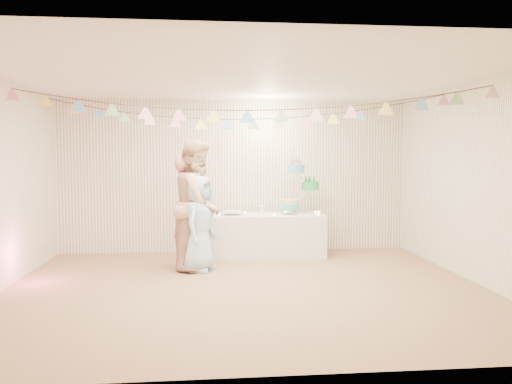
{
  "coord_description": "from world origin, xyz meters",
  "views": [
    {
      "loc": [
        -0.46,
        -6.1,
        1.65
      ],
      "look_at": [
        0.2,
        0.8,
        1.15
      ],
      "focal_mm": 35.0,
      "sensor_mm": 36.0,
      "label": 1
    }
  ],
  "objects": [
    {
      "name": "back_wall",
      "position": [
        0.0,
        2.5,
        1.3
      ],
      "size": [
        6.0,
        6.0,
        0.0
      ],
      "primitive_type": "plane",
      "color": "white",
      "rests_on": "ground"
    },
    {
      "name": "cake_stand",
      "position": [
        1.04,
        2.04,
        1.17
      ],
      "size": [
        0.75,
        0.44,
        0.84
      ],
      "primitive_type": null,
      "color": "silver",
      "rests_on": "table"
    },
    {
      "name": "bunting_back",
      "position": [
        0.0,
        1.1,
        2.35
      ],
      "size": [
        5.6,
        1.1,
        0.4
      ],
      "primitive_type": null,
      "color": "pink",
      "rests_on": "ceiling"
    },
    {
      "name": "person_adult_a",
      "position": [
        -0.76,
        1.31,
        0.84
      ],
      "size": [
        0.45,
        0.65,
        1.68
      ],
      "primitive_type": "imported",
      "rotation": [
        0.0,
        0.0,
        1.48
      ],
      "color": "#DB7C72",
      "rests_on": "floor"
    },
    {
      "name": "tealight_5",
      "position": [
        1.39,
        2.14,
        0.71
      ],
      "size": [
        0.04,
        0.04,
        0.03
      ],
      "primitive_type": "cylinder",
      "color": "#FFD88C",
      "rests_on": "table"
    },
    {
      "name": "table",
      "position": [
        0.49,
        1.99,
        0.35
      ],
      "size": [
        1.86,
        0.74,
        0.7
      ],
      "primitive_type": "cube",
      "color": "silver",
      "rests_on": "floor"
    },
    {
      "name": "cake_bottom",
      "position": [
        0.89,
        1.98,
        0.84
      ],
      "size": [
        0.31,
        0.31,
        0.15
      ],
      "primitive_type": null,
      "color": "#29C3B7",
      "rests_on": "cake_stand"
    },
    {
      "name": "platter",
      "position": [
        -0.08,
        1.94,
        0.76
      ],
      "size": [
        0.34,
        0.34,
        0.02
      ],
      "primitive_type": "cylinder",
      "color": "white",
      "rests_on": "table"
    },
    {
      "name": "tealight_0",
      "position": [
        -0.31,
        1.84,
        0.71
      ],
      "size": [
        0.04,
        0.04,
        0.03
      ],
      "primitive_type": "cylinder",
      "color": "#FFD88C",
      "rests_on": "table"
    },
    {
      "name": "tealight_4",
      "position": [
        1.31,
        1.81,
        0.71
      ],
      "size": [
        0.04,
        0.04,
        0.03
      ],
      "primitive_type": "cylinder",
      "color": "#FFD88C",
      "rests_on": "table"
    },
    {
      "name": "right_wall",
      "position": [
        3.0,
        0.0,
        1.3
      ],
      "size": [
        5.0,
        5.0,
        0.0
      ],
      "primitive_type": "plane",
      "color": "white",
      "rests_on": "ground"
    },
    {
      "name": "person_child",
      "position": [
        -0.59,
        1.04,
        0.69
      ],
      "size": [
        0.67,
        0.79,
        1.37
      ],
      "primitive_type": "imported",
      "rotation": [
        0.0,
        0.0,
        1.17
      ],
      "color": "#AAD2F1",
      "rests_on": "floor"
    },
    {
      "name": "tealight_3",
      "position": [
        0.84,
        2.21,
        0.71
      ],
      "size": [
        0.04,
        0.04,
        0.03
      ],
      "primitive_type": "cylinder",
      "color": "#FFD88C",
      "rests_on": "table"
    },
    {
      "name": "ceiling",
      "position": [
        0.0,
        0.0,
        2.6
      ],
      "size": [
        6.0,
        6.0,
        0.0
      ],
      "primitive_type": "plane",
      "color": "silver",
      "rests_on": "ground"
    },
    {
      "name": "person_adult_b",
      "position": [
        -0.61,
        1.22,
        0.95
      ],
      "size": [
        0.95,
        1.09,
        1.9
      ],
      "primitive_type": "imported",
      "rotation": [
        0.0,
        0.0,
        1.29
      ],
      "color": "#D7AF84",
      "rests_on": "floor"
    },
    {
      "name": "tealight_1",
      "position": [
        0.14,
        2.17,
        0.71
      ],
      "size": [
        0.04,
        0.04,
        0.03
      ],
      "primitive_type": "cylinder",
      "color": "#FFD88C",
      "rests_on": "table"
    },
    {
      "name": "tealight_6",
      "position": [
        1.33,
        2.1,
        0.71
      ],
      "size": [
        0.04,
        0.04,
        0.03
      ],
      "primitive_type": "cylinder",
      "color": "#FFD88C",
      "rests_on": "table"
    },
    {
      "name": "cake_top_tier",
      "position": [
        0.98,
        2.01,
        1.38
      ],
      "size": [
        0.25,
        0.25,
        0.19
      ],
      "primitive_type": null,
      "color": "#42A9D1",
      "rests_on": "cake_stand"
    },
    {
      "name": "floor",
      "position": [
        0.0,
        0.0,
        0.0
      ],
      "size": [
        6.0,
        6.0,
        0.0
      ],
      "primitive_type": "plane",
      "color": "#856448",
      "rests_on": "ground"
    },
    {
      "name": "tealight_2",
      "position": [
        0.59,
        1.77,
        0.71
      ],
      "size": [
        0.04,
        0.04,
        0.03
      ],
      "primitive_type": "cylinder",
      "color": "#FFD88C",
      "rests_on": "table"
    },
    {
      "name": "bunting_front",
      "position": [
        0.0,
        -0.2,
        2.32
      ],
      "size": [
        5.6,
        0.9,
        0.36
      ],
      "primitive_type": null,
      "color": "#72A5E5",
      "rests_on": "ceiling"
    },
    {
      "name": "front_wall",
      "position": [
        0.0,
        -2.5,
        1.3
      ],
      "size": [
        6.0,
        6.0,
        0.0
      ],
      "primitive_type": "plane",
      "color": "white",
      "rests_on": "ground"
    },
    {
      "name": "posy",
      "position": [
        0.42,
        2.04,
        0.82
      ],
      "size": [
        0.13,
        0.13,
        0.15
      ],
      "primitive_type": null,
      "color": "white",
      "rests_on": "table"
    },
    {
      "name": "cake_middle",
      "position": [
        1.22,
        2.13,
        1.11
      ],
      "size": [
        0.27,
        0.27,
        0.22
      ],
      "primitive_type": null,
      "color": "green",
      "rests_on": "cake_stand"
    }
  ]
}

